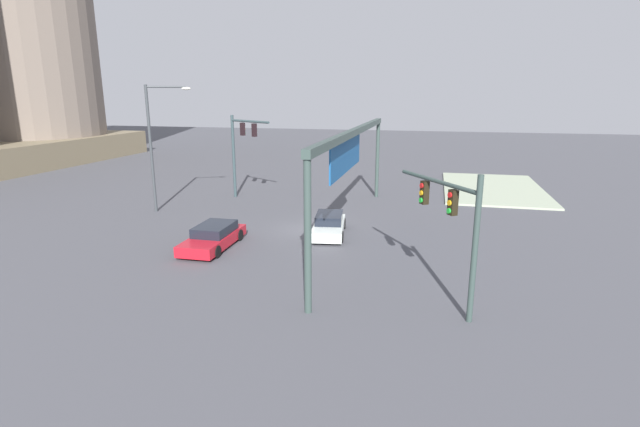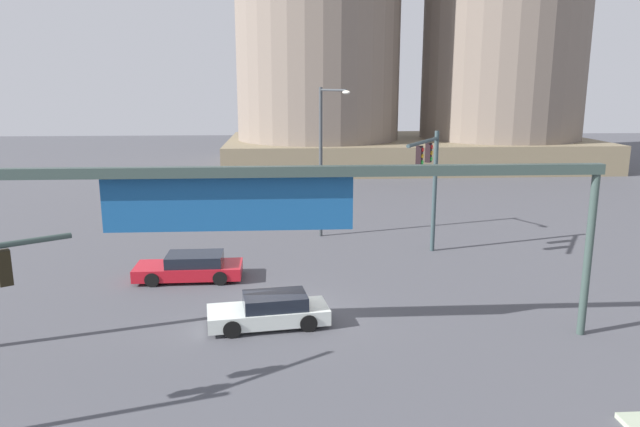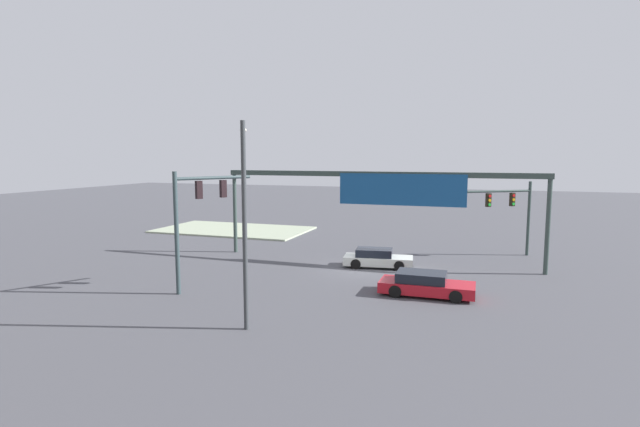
{
  "view_description": "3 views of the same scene",
  "coord_description": "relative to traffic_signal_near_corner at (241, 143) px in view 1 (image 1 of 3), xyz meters",
  "views": [
    {
      "loc": [
        -26.61,
        -6.81,
        8.03
      ],
      "look_at": [
        -2.18,
        -0.97,
        1.67
      ],
      "focal_mm": 26.76,
      "sensor_mm": 36.0,
      "label": 1
    },
    {
      "loc": [
        0.1,
        -21.64,
        8.81
      ],
      "look_at": [
        1.55,
        2.08,
        3.53
      ],
      "focal_mm": 33.09,
      "sensor_mm": 36.0,
      "label": 2
    },
    {
      "loc": [
        -7.05,
        29.2,
        7.15
      ],
      "look_at": [
        2.05,
        2.87,
        3.86
      ],
      "focal_mm": 27.12,
      "sensor_mm": 36.0,
      "label": 3
    }
  ],
  "objects": [
    {
      "name": "ground_plane",
      "position": [
        -7.45,
        -7.55,
        -4.36
      ],
      "size": [
        161.81,
        161.81,
        0.0
      ],
      "primitive_type": "plane",
      "color": "#4A4B51"
    },
    {
      "name": "traffic_signal_opposite_side",
      "position": [
        -16.34,
        -15.19,
        -0.75
      ],
      "size": [
        4.38,
        2.98,
        5.38
      ],
      "rotation": [
        0.0,
        0.0,
        0.59
      ],
      "color": "#32423E",
      "rests_on": "ground"
    },
    {
      "name": "sidewalk_corner",
      "position": [
        8.58,
        -19.45,
        -4.29
      ],
      "size": [
        14.28,
        8.11,
        0.15
      ],
      "primitive_type": "cube",
      "color": "#A3AF93",
      "rests_on": "ground"
    },
    {
      "name": "traffic_signal_near_corner",
      "position": [
        0.0,
        0.0,
        0.0
      ],
      "size": [
        2.48,
        3.92,
        6.4
      ],
      "rotation": [
        0.0,
        0.0,
        -2.12
      ],
      "color": "#304145",
      "rests_on": "ground"
    },
    {
      "name": "overhead_sign_gantry",
      "position": [
        -7.95,
        -10.02,
        0.77
      ],
      "size": [
        21.67,
        0.43,
        6.15
      ],
      "color": "#344440",
      "rests_on": "ground"
    },
    {
      "name": "sedan_car_approaching",
      "position": [
        -7.95,
        -8.65,
        -3.79
      ],
      "size": [
        4.61,
        2.3,
        1.21
      ],
      "rotation": [
        0.0,
        0.0,
        3.28
      ],
      "color": "silver",
      "rests_on": "ground"
    },
    {
      "name": "streetlamp_curved_arm",
      "position": [
        -5.11,
        4.02,
        0.64
      ],
      "size": [
        1.56,
        2.71,
        8.58
      ],
      "rotation": [
        0.0,
        0.0,
        -1.09
      ],
      "color": "#393D41",
      "rests_on": "ground"
    },
    {
      "name": "sedan_car_waiting_far",
      "position": [
        -11.7,
        -3.15,
        -3.79
      ],
      "size": [
        4.82,
        2.04,
        1.21
      ],
      "rotation": [
        0.0,
        0.0,
        3.15
      ],
      "color": "red",
      "rests_on": "ground"
    }
  ]
}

